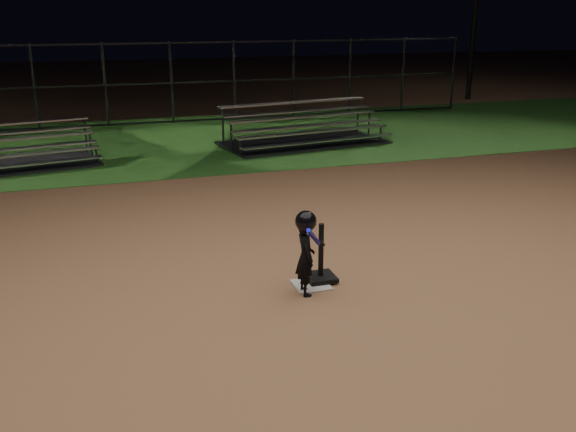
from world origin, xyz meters
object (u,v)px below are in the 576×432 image
Objects in this scene: home_plate at (311,285)px; bleacher_right at (304,136)px; child_batter at (306,250)px; bleacher_left at (9,160)px; batting_tee at (321,269)px.

bleacher_right is (2.87, 8.62, 0.21)m from home_plate.
home_plate is 0.41× the size of child_batter.
child_batter reaches higher than bleacher_left.
child_batter reaches higher than batting_tee.
batting_tee is (0.17, 0.11, 0.16)m from home_plate.
child_batter is (-0.32, -0.31, 0.42)m from batting_tee.
home_plate is at bearing -34.82° from child_batter.
home_plate is 9.23m from bleacher_left.
batting_tee is at bearing -71.23° from bleacher_left.
bleacher_right reaches higher than bleacher_left.
bleacher_right is (2.70, 8.51, 0.05)m from batting_tee.
child_batter is 0.27× the size of bleacher_left.
batting_tee is 8.93m from bleacher_right.
home_plate is at bearing -72.48° from bleacher_left.
home_plate is 9.09m from bleacher_right.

